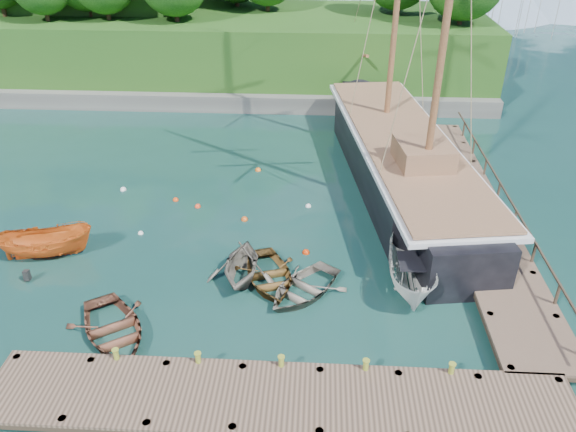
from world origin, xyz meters
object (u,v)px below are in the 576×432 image
rowboat_0 (114,336)px  rowboat_2 (269,281)px  rowboat_3 (303,293)px  cabin_boat_white (410,288)px  schooner (401,163)px  rowboat_1 (242,279)px  motorboat_orange (50,256)px

rowboat_0 → rowboat_2: bearing=-0.0°
rowboat_3 → cabin_boat_white: bearing=44.6°
rowboat_3 → cabin_boat_white: (4.75, 0.69, 0.00)m
rowboat_2 → schooner: bearing=37.8°
rowboat_0 → cabin_boat_white: cabin_boat_white is taller
rowboat_1 → motorboat_orange: rowboat_1 is taller
rowboat_1 → schooner: 13.21m
rowboat_1 → rowboat_3: size_ratio=0.90×
rowboat_2 → motorboat_orange: bearing=154.7°
rowboat_1 → motorboat_orange: 9.59m
rowboat_1 → schooner: size_ratio=0.13×
rowboat_0 → rowboat_3: rowboat_0 is taller
rowboat_3 → rowboat_1: bearing=-161.8°
rowboat_3 → rowboat_0: bearing=-120.7°
cabin_boat_white → schooner: (0.72, 10.46, 1.21)m
rowboat_1 → schooner: schooner is taller
rowboat_2 → cabin_boat_white: bearing=-19.0°
cabin_boat_white → rowboat_2: bearing=-178.7°
rowboat_0 → rowboat_1: size_ratio=1.20×
rowboat_1 → motorboat_orange: size_ratio=0.83×
rowboat_0 → rowboat_1: rowboat_1 is taller
motorboat_orange → schooner: bearing=-75.0°
rowboat_2 → rowboat_3: size_ratio=1.02×
rowboat_3 → schooner: bearing=100.2°
rowboat_1 → rowboat_3: rowboat_1 is taller
rowboat_2 → rowboat_3: bearing=-45.1°
rowboat_2 → cabin_boat_white: 6.30m
motorboat_orange → rowboat_2: bearing=-109.1°
rowboat_0 → rowboat_3: 8.01m
rowboat_0 → rowboat_1: bearing=7.5°
rowboat_2 → schooner: 12.57m
rowboat_2 → schooner: schooner is taller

